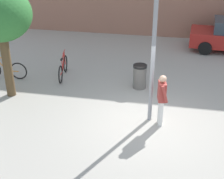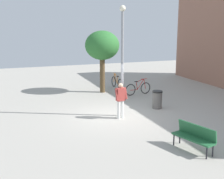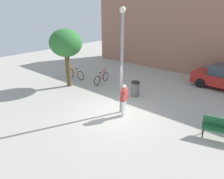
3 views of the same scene
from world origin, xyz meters
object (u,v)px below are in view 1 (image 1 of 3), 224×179
plaza_tree (0,16)px  trash_bin (140,76)px  bicycle_orange (5,69)px  person_by_lamppost (162,97)px  lamppost (155,29)px  bicycle_red (63,68)px

plaza_tree → trash_bin: bearing=18.0°
bicycle_orange → trash_bin: size_ratio=1.95×
plaza_tree → trash_bin: 5.37m
person_by_lamppost → bicycle_orange: 6.74m
bicycle_orange → trash_bin: 5.40m
lamppost → bicycle_red: lamppost is taller
bicycle_orange → lamppost: bearing=-18.9°
bicycle_orange → trash_bin: (5.40, 0.17, 0.09)m
lamppost → plaza_tree: bearing=171.8°
bicycle_orange → plaza_tree: bearing=-56.7°
bicycle_red → bicycle_orange: (-2.24, -0.56, -0.00)m
person_by_lamppost → bicycle_red: (-4.09, 2.81, -0.58)m
bicycle_orange → person_by_lamppost: bearing=-19.6°
bicycle_orange → bicycle_red: bearing=14.0°
lamppost → person_by_lamppost: size_ratio=3.07×
lamppost → trash_bin: (-0.59, 2.21, -2.52)m
lamppost → bicycle_red: (-3.75, 2.60, -2.61)m
person_by_lamppost → bicycle_red: person_by_lamppost is taller
lamppost → plaza_tree: 5.18m
lamppost → bicycle_orange: (-5.98, 2.04, -2.61)m
bicycle_red → trash_bin: bicycle_red is taller
bicycle_red → plaza_tree: bearing=-126.4°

